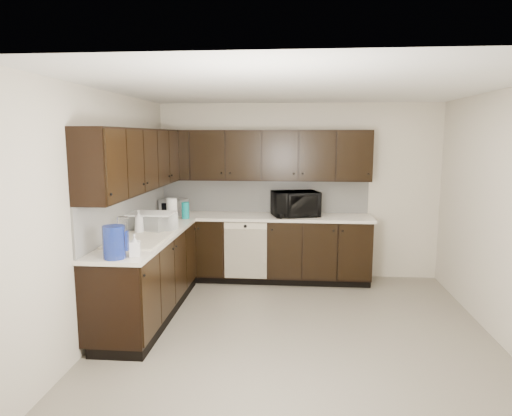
{
  "coord_description": "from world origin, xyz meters",
  "views": [
    {
      "loc": [
        -0.03,
        -4.58,
        2.03
      ],
      "look_at": [
        -0.49,
        0.6,
        1.21
      ],
      "focal_mm": 32.0,
      "sensor_mm": 36.0,
      "label": 1
    }
  ],
  "objects": [
    {
      "name": "wall_left",
      "position": [
        -2.0,
        0.0,
        1.25
      ],
      "size": [
        0.02,
        4.0,
        2.5
      ],
      "primitive_type": "cube",
      "color": "beige",
      "rests_on": "floor"
    },
    {
      "name": "paper_towel_roll",
      "position": [
        -1.62,
        1.11,
        1.09
      ],
      "size": [
        0.16,
        0.16,
        0.3
      ],
      "primitive_type": "cylinder",
      "rotation": [
        0.0,
        0.0,
        0.16
      ],
      "color": "white",
      "rests_on": "countertop"
    },
    {
      "name": "ceiling",
      "position": [
        0.0,
        0.0,
        2.5
      ],
      "size": [
        4.0,
        4.0,
        0.0
      ],
      "primitive_type": "plane",
      "rotation": [
        3.14,
        0.0,
        0.0
      ],
      "color": "white",
      "rests_on": "wall_back"
    },
    {
      "name": "teal_tumbler",
      "position": [
        -1.5,
        1.35,
        1.05
      ],
      "size": [
        0.11,
        0.11,
        0.22
      ],
      "primitive_type": "cylinder",
      "rotation": [
        0.0,
        0.0,
        -0.14
      ],
      "color": "#0C898C",
      "rests_on": "countertop"
    },
    {
      "name": "backsplash",
      "position": [
        -1.22,
        1.32,
        1.18
      ],
      "size": [
        3.0,
        2.8,
        0.48
      ],
      "color": "beige",
      "rests_on": "countertop"
    },
    {
      "name": "wall_back",
      "position": [
        0.0,
        2.0,
        1.25
      ],
      "size": [
        4.0,
        0.02,
        2.5
      ],
      "primitive_type": "cube",
      "color": "beige",
      "rests_on": "floor"
    },
    {
      "name": "countertop",
      "position": [
        -1.01,
        1.11,
        0.92
      ],
      "size": [
        3.03,
        2.83,
        0.04
      ],
      "color": "silver",
      "rests_on": "lower_cabinets"
    },
    {
      "name": "soap_bottle_b",
      "position": [
        -1.8,
        0.36,
        1.08
      ],
      "size": [
        0.11,
        0.11,
        0.27
      ],
      "primitive_type": "imported",
      "rotation": [
        0.0,
        0.0,
        -0.03
      ],
      "color": "gray",
      "rests_on": "countertop"
    },
    {
      "name": "soap_bottle_a",
      "position": [
        -1.5,
        -0.61,
        1.04
      ],
      "size": [
        0.11,
        0.11,
        0.21
      ],
      "primitive_type": "imported",
      "rotation": [
        0.0,
        0.0,
        0.24
      ],
      "color": "gray",
      "rests_on": "countertop"
    },
    {
      "name": "dishwasher",
      "position": [
        -0.7,
        1.41,
        0.55
      ],
      "size": [
        0.58,
        0.04,
        0.78
      ],
      "color": "beige",
      "rests_on": "lower_cabinets"
    },
    {
      "name": "toaster_oven",
      "position": [
        -1.75,
        1.67,
        1.05
      ],
      "size": [
        0.39,
        0.33,
        0.22
      ],
      "primitive_type": "cube",
      "rotation": [
        0.0,
        0.0,
        -0.24
      ],
      "color": "silver",
      "rests_on": "countertop"
    },
    {
      "name": "storage_bin",
      "position": [
        -1.73,
        0.58,
        1.04
      ],
      "size": [
        0.61,
        0.53,
        0.2
      ],
      "primitive_type": "cube",
      "rotation": [
        0.0,
        0.0,
        -0.38
      ],
      "color": "white",
      "rests_on": "countertop"
    },
    {
      "name": "lower_cabinets",
      "position": [
        -1.01,
        1.11,
        0.41
      ],
      "size": [
        3.0,
        2.8,
        0.9
      ],
      "color": "black",
      "rests_on": "floor"
    },
    {
      "name": "blue_pitcher",
      "position": [
        -1.66,
        -0.7,
        1.09
      ],
      "size": [
        0.26,
        0.26,
        0.3
      ],
      "primitive_type": "cylinder",
      "rotation": [
        0.0,
        0.0,
        0.38
      ],
      "color": "navy",
      "rests_on": "countertop"
    },
    {
      "name": "upper_cabinets",
      "position": [
        -1.1,
        1.2,
        1.77
      ],
      "size": [
        3.0,
        2.8,
        0.7
      ],
      "color": "black",
      "rests_on": "wall_back"
    },
    {
      "name": "wall_front",
      "position": [
        0.0,
        -2.0,
        1.25
      ],
      "size": [
        4.0,
        0.02,
        2.5
      ],
      "primitive_type": "cube",
      "color": "beige",
      "rests_on": "floor"
    },
    {
      "name": "floor",
      "position": [
        0.0,
        0.0,
        0.0
      ],
      "size": [
        4.0,
        4.0,
        0.0
      ],
      "primitive_type": "plane",
      "color": "gray",
      "rests_on": "ground"
    },
    {
      "name": "sink",
      "position": [
        -1.68,
        -0.01,
        0.88
      ],
      "size": [
        0.54,
        0.82,
        0.42
      ],
      "color": "beige",
      "rests_on": "countertop"
    },
    {
      "name": "wall_right",
      "position": [
        2.0,
        0.0,
        1.25
      ],
      "size": [
        0.02,
        4.0,
        2.5
      ],
      "primitive_type": "cube",
      "color": "beige",
      "rests_on": "floor"
    },
    {
      "name": "microwave",
      "position": [
        -0.04,
        1.67,
        1.11
      ],
      "size": [
        0.71,
        0.57,
        0.34
      ],
      "primitive_type": "imported",
      "rotation": [
        0.0,
        0.0,
        0.28
      ],
      "color": "black",
      "rests_on": "countertop"
    }
  ]
}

